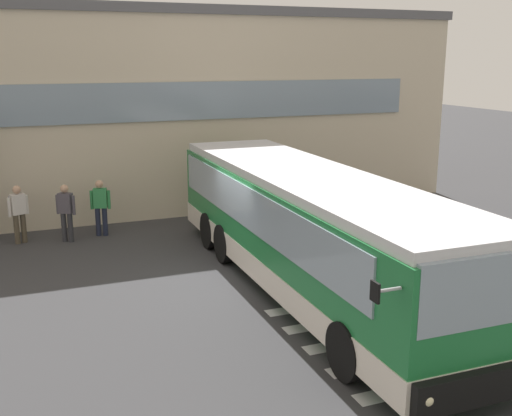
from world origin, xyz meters
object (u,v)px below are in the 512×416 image
object	(u,v)px
safety_bollard_yellow	(262,215)
passenger_by_doorway	(66,210)
passenger_at_curb_edge	(101,205)
passenger_near_column	(18,210)
bus_main_foreground	(309,233)

from	to	relation	value
safety_bollard_yellow	passenger_by_doorway	bearing A→B (deg)	171.29
passenger_at_curb_edge	safety_bollard_yellow	bearing A→B (deg)	-13.79
passenger_near_column	passenger_by_doorway	distance (m)	1.32
bus_main_foreground	passenger_by_doorway	distance (m)	7.61
passenger_by_doorway	passenger_at_curb_edge	size ratio (longest dim) A/B	1.00
bus_main_foreground	passenger_at_curb_edge	world-z (taller)	bus_main_foreground
passenger_near_column	passenger_by_doorway	bearing A→B (deg)	-16.81
passenger_near_column	passenger_by_doorway	world-z (taller)	same
passenger_near_column	passenger_at_curb_edge	bearing A→B (deg)	-2.68
bus_main_foreground	safety_bollard_yellow	size ratio (longest dim) A/B	12.96
passenger_near_column	passenger_by_doorway	xyz separation A→B (m)	(1.27, -0.38, -0.03)
passenger_at_curb_edge	passenger_by_doorway	bearing A→B (deg)	-164.62
passenger_at_curb_edge	passenger_near_column	bearing A→B (deg)	177.32
passenger_by_doorway	passenger_near_column	bearing A→B (deg)	163.19
passenger_by_doorway	passenger_at_curb_edge	world-z (taller)	same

